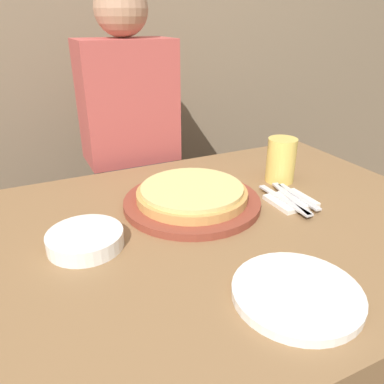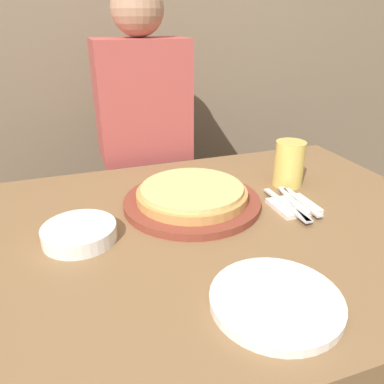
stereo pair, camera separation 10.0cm
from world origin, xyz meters
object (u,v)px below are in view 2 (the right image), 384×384
(beer_glass, at_px, (289,162))
(diner_person, at_px, (146,170))
(dinner_plate, at_px, (276,300))
(dinner_knife, at_px, (294,203))
(side_bowl, at_px, (79,233))
(pizza_on_board, at_px, (192,197))
(fork, at_px, (286,204))
(spoon, at_px, (302,202))

(beer_glass, height_order, diner_person, diner_person)
(dinner_plate, relative_size, dinner_knife, 1.16)
(dinner_plate, bearing_deg, side_bowl, 132.99)
(side_bowl, bearing_deg, dinner_plate, -47.01)
(pizza_on_board, bearing_deg, dinner_knife, -22.29)
(pizza_on_board, xyz_separation_m, dinner_knife, (0.25, -0.10, -0.01))
(dinner_plate, xyz_separation_m, diner_person, (-0.03, 0.90, -0.09))
(dinner_knife, height_order, diner_person, diner_person)
(dinner_plate, distance_m, fork, 0.38)
(pizza_on_board, distance_m, side_bowl, 0.31)
(dinner_plate, bearing_deg, fork, 55.54)
(side_bowl, relative_size, fork, 0.82)
(side_bowl, distance_m, spoon, 0.58)
(dinner_plate, xyz_separation_m, dinner_knife, (0.24, 0.31, 0.01))
(beer_glass, bearing_deg, dinner_plate, -124.14)
(diner_person, bearing_deg, dinner_knife, -65.53)
(spoon, relative_size, diner_person, 0.14)
(beer_glass, relative_size, side_bowl, 0.81)
(side_bowl, distance_m, diner_person, 0.64)
(side_bowl, relative_size, diner_person, 0.13)
(spoon, distance_m, diner_person, 0.67)
(beer_glass, xyz_separation_m, dinner_knife, (-0.07, -0.14, -0.06))
(side_bowl, bearing_deg, fork, -2.59)
(side_bowl, distance_m, dinner_knife, 0.55)
(side_bowl, xyz_separation_m, diner_person, (0.28, 0.57, -0.10))
(pizza_on_board, height_order, diner_person, diner_person)
(beer_glass, xyz_separation_m, spoon, (-0.04, -0.14, -0.06))
(dinner_knife, bearing_deg, spoon, 0.00)
(pizza_on_board, bearing_deg, dinner_plate, -88.19)
(dinner_knife, height_order, spoon, same)
(pizza_on_board, distance_m, diner_person, 0.50)
(side_bowl, height_order, fork, side_bowl)
(dinner_plate, xyz_separation_m, fork, (0.21, 0.31, 0.01))
(pizza_on_board, relative_size, fork, 1.80)
(pizza_on_board, distance_m, fork, 0.25)
(fork, bearing_deg, diner_person, 112.44)
(spoon, bearing_deg, fork, 180.00)
(spoon, bearing_deg, pizza_on_board, 159.55)
(spoon, height_order, diner_person, diner_person)
(pizza_on_board, bearing_deg, side_bowl, -165.14)
(diner_person, bearing_deg, fork, -67.56)
(beer_glass, bearing_deg, pizza_on_board, -173.38)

